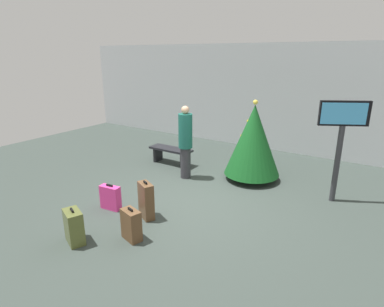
{
  "coord_description": "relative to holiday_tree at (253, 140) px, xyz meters",
  "views": [
    {
      "loc": [
        3.44,
        -5.23,
        3.1
      ],
      "look_at": [
        -0.36,
        0.6,
        0.9
      ],
      "focal_mm": 29.48,
      "sensor_mm": 36.0,
      "label": 1
    }
  ],
  "objects": [
    {
      "name": "holiday_tree",
      "position": [
        0.0,
        0.0,
        0.0
      ],
      "size": [
        1.4,
        1.4,
        2.06
      ],
      "color": "#4C3319",
      "rests_on": "ground_plane"
    },
    {
      "name": "ground_plane",
      "position": [
        -0.57,
        -1.99,
        -1.04
      ],
      "size": [
        16.0,
        16.0,
        0.0
      ],
      "primitive_type": "plane",
      "color": "#38423D"
    },
    {
      "name": "suitcase_1",
      "position": [
        -0.93,
        -3.02,
        -0.68
      ],
      "size": [
        0.43,
        0.34,
        0.77
      ],
      "color": "brown",
      "rests_on": "ground_plane"
    },
    {
      "name": "flight_info_kiosk",
      "position": [
        2.0,
        -0.2,
        0.52
      ],
      "size": [
        0.92,
        0.54,
        2.21
      ],
      "color": "#333338",
      "rests_on": "ground_plane"
    },
    {
      "name": "waiting_bench",
      "position": [
        -2.46,
        -0.17,
        -0.69
      ],
      "size": [
        1.3,
        0.44,
        0.48
      ],
      "color": "black",
      "rests_on": "ground_plane"
    },
    {
      "name": "suitcase_2",
      "position": [
        -1.39,
        -4.35,
        -0.75
      ],
      "size": [
        0.48,
        0.39,
        0.63
      ],
      "color": "#59602D",
      "rests_on": "ground_plane"
    },
    {
      "name": "suitcase_3",
      "position": [
        -1.81,
        -3.15,
        -0.79
      ],
      "size": [
        0.45,
        0.22,
        0.55
      ],
      "color": "#E5388C",
      "rests_on": "ground_plane"
    },
    {
      "name": "back_wall",
      "position": [
        -0.57,
        2.97,
        0.68
      ],
      "size": [
        16.0,
        0.2,
        3.45
      ],
      "primitive_type": "cube",
      "color": "#B7BCC1",
      "rests_on": "ground_plane"
    },
    {
      "name": "suitcase_0",
      "position": [
        -0.64,
        -3.75,
        -0.77
      ],
      "size": [
        0.42,
        0.3,
        0.59
      ],
      "color": "brown",
      "rests_on": "ground_plane"
    },
    {
      "name": "traveller_0",
      "position": [
        -1.49,
        -0.83,
        -0.05
      ],
      "size": [
        0.48,
        0.48,
        1.89
      ],
      "color": "#333338",
      "rests_on": "ground_plane"
    }
  ]
}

